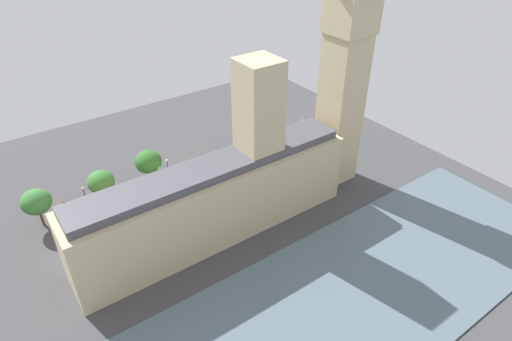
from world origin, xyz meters
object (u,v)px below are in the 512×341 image
at_px(parliament_building, 222,192).
at_px(plane_tree_near_tower, 36,202).
at_px(car_silver_far_end, 157,212).
at_px(double_decker_bus_midblock, 113,220).
at_px(plane_tree_kerbside, 252,126).
at_px(street_lamp_slot_10, 84,194).
at_px(clock_tower, 347,50).
at_px(double_decker_bus_corner, 245,168).
at_px(plane_tree_under_trees, 148,162).
at_px(plane_tree_leading, 101,182).
at_px(street_lamp_slot_11, 168,165).
at_px(pedestrian_opposite_hall, 246,188).
at_px(car_black_by_river_gate, 189,192).
at_px(pedestrian_trailing, 146,231).

xyz_separation_m(parliament_building, plane_tree_near_tower, (22.50, 29.35, -3.43)).
relative_size(car_silver_far_end, double_decker_bus_midblock, 0.39).
distance_m(plane_tree_kerbside, street_lamp_slot_10, 42.65).
bearing_deg(clock_tower, street_lamp_slot_10, 68.52).
height_order(double_decker_bus_corner, plane_tree_under_trees, plane_tree_under_trees).
relative_size(plane_tree_leading, plane_tree_near_tower, 1.01).
distance_m(double_decker_bus_corner, street_lamp_slot_11, 17.89).
bearing_deg(plane_tree_kerbside, parliament_building, 134.65).
bearing_deg(parliament_building, street_lamp_slot_10, 42.80).
bearing_deg(plane_tree_under_trees, plane_tree_near_tower, 91.24).
bearing_deg(double_decker_bus_corner, plane_tree_leading, 74.97).
xyz_separation_m(double_decker_bus_corner, street_lamp_slot_11, (9.37, 15.17, 1.41)).
xyz_separation_m(pedestrian_opposite_hall, plane_tree_near_tower, (14.11, 40.25, 5.17)).
bearing_deg(plane_tree_under_trees, pedestrian_opposite_hall, -131.84).
distance_m(street_lamp_slot_10, street_lamp_slot_11, 19.13).
relative_size(car_silver_far_end, plane_tree_kerbside, 0.42).
relative_size(car_black_by_river_gate, pedestrian_trailing, 2.82).
bearing_deg(parliament_building, clock_tower, -87.06).
relative_size(double_decker_bus_midblock, pedestrian_opposite_hall, 6.40).
bearing_deg(car_silver_far_end, double_decker_bus_midblock, -92.77).
xyz_separation_m(parliament_building, car_silver_far_end, (11.96, 9.05, -8.46)).
distance_m(car_black_by_river_gate, street_lamp_slot_10, 21.76).
bearing_deg(pedestrian_opposite_hall, plane_tree_under_trees, 133.23).
relative_size(pedestrian_trailing, plane_tree_under_trees, 0.19).
distance_m(car_silver_far_end, plane_tree_under_trees, 12.80).
distance_m(car_black_by_river_gate, plane_tree_leading, 18.65).
relative_size(parliament_building, plane_tree_kerbside, 5.78).
height_order(double_decker_bus_corner, plane_tree_near_tower, plane_tree_near_tower).
xyz_separation_m(car_black_by_river_gate, plane_tree_near_tower, (8.20, 29.01, 5.02)).
relative_size(clock_tower, plane_tree_under_trees, 6.65).
bearing_deg(plane_tree_leading, car_silver_far_end, -141.40).
relative_size(clock_tower, car_silver_far_end, 14.29).
bearing_deg(double_decker_bus_midblock, plane_tree_near_tower, -133.48).
xyz_separation_m(pedestrian_trailing, street_lamp_slot_10, (14.23, 7.10, 3.49)).
xyz_separation_m(plane_tree_kerbside, street_lamp_slot_11, (0.57, 23.42, -3.25)).
bearing_deg(street_lamp_slot_10, pedestrian_trailing, -153.49).
distance_m(plane_tree_leading, plane_tree_near_tower, 12.67).
bearing_deg(car_black_by_river_gate, plane_tree_near_tower, 73.81).
xyz_separation_m(car_silver_far_end, double_decker_bus_midblock, (0.45, 9.00, 1.75)).
height_order(pedestrian_opposite_hall, street_lamp_slot_11, street_lamp_slot_11).
height_order(car_black_by_river_gate, street_lamp_slot_10, street_lamp_slot_10).
bearing_deg(car_silver_far_end, parliament_building, 37.20).
bearing_deg(pedestrian_trailing, clock_tower, 91.14).
distance_m(pedestrian_trailing, street_lamp_slot_10, 16.28).
distance_m(pedestrian_opposite_hall, plane_tree_kerbside, 18.72).
bearing_deg(street_lamp_slot_10, plane_tree_under_trees, -86.22).
xyz_separation_m(plane_tree_leading, street_lamp_slot_10, (0.48, 3.70, -1.86)).
xyz_separation_m(double_decker_bus_corner, plane_tree_kerbside, (8.80, -8.25, 4.66)).
xyz_separation_m(car_black_by_river_gate, plane_tree_under_trees, (8.72, 5.09, 5.33)).
xyz_separation_m(clock_tower, double_decker_bus_corner, (11.46, 17.59, -27.62)).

